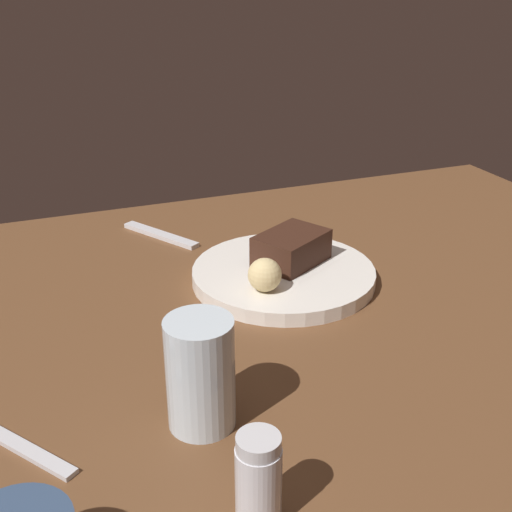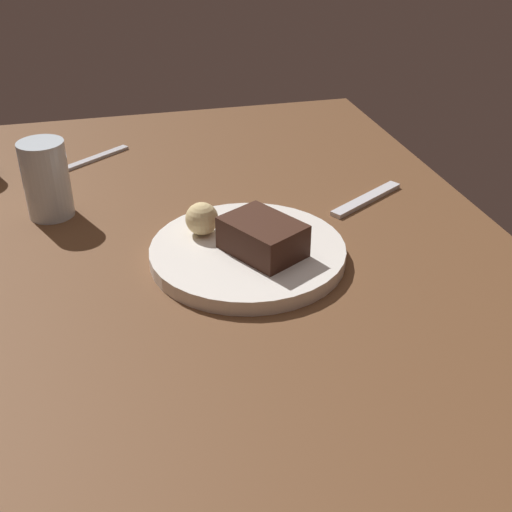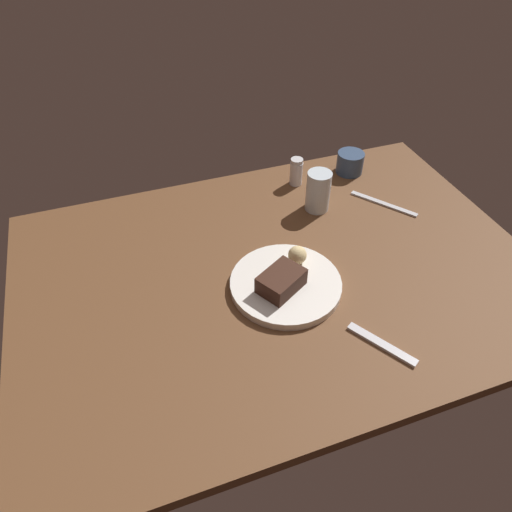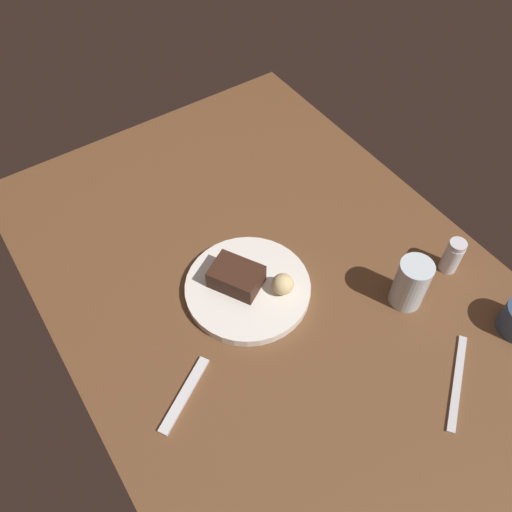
% 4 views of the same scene
% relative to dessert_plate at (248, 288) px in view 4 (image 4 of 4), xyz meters
% --- Properties ---
extents(dining_table, '(1.20, 0.84, 0.03)m').
position_rel_dessert_plate_xyz_m(dining_table, '(0.01, 0.06, -0.02)').
color(dining_table, brown).
rests_on(dining_table, ground).
extents(dessert_plate, '(0.25, 0.25, 0.02)m').
position_rel_dessert_plate_xyz_m(dessert_plate, '(0.00, 0.00, 0.00)').
color(dessert_plate, white).
rests_on(dessert_plate, dining_table).
extents(chocolate_cake_slice, '(0.12, 0.11, 0.04)m').
position_rel_dessert_plate_xyz_m(chocolate_cake_slice, '(-0.02, -0.01, 0.03)').
color(chocolate_cake_slice, '#381E14').
rests_on(chocolate_cake_slice, dessert_plate).
extents(bread_roll, '(0.04, 0.04, 0.04)m').
position_rel_dessert_plate_xyz_m(bread_roll, '(0.05, 0.05, 0.03)').
color(bread_roll, '#DBC184').
rests_on(bread_roll, dessert_plate).
extents(salt_shaker, '(0.04, 0.04, 0.08)m').
position_rel_dessert_plate_xyz_m(salt_shaker, '(0.18, 0.37, 0.03)').
color(salt_shaker, silver).
rests_on(salt_shaker, dining_table).
extents(water_glass, '(0.06, 0.06, 0.11)m').
position_rel_dessert_plate_xyz_m(water_glass, '(0.19, 0.25, 0.05)').
color(water_glass, silver).
rests_on(water_glass, dining_table).
extents(dessert_spoon, '(0.09, 0.14, 0.01)m').
position_rel_dessert_plate_xyz_m(dessert_spoon, '(0.12, -0.21, -0.01)').
color(dessert_spoon, silver).
rests_on(dessert_spoon, dining_table).
extents(butter_knife, '(0.12, 0.16, 0.01)m').
position_rel_dessert_plate_xyz_m(butter_knife, '(0.37, 0.20, -0.01)').
color(butter_knife, silver).
rests_on(butter_knife, dining_table).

